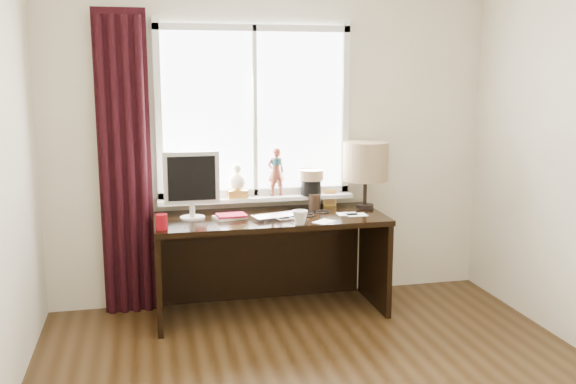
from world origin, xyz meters
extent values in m
cube|color=beige|center=(0.00, 2.00, 1.30)|extent=(3.50, 0.00, 2.60)
imported|color=silver|center=(-0.06, 1.55, 0.76)|extent=(0.41, 0.32, 0.03)
imported|color=white|center=(0.05, 1.33, 0.80)|extent=(0.14, 0.14, 0.11)
cylinder|color=maroon|center=(-0.89, 1.40, 0.80)|extent=(0.08, 0.08, 0.11)
cube|color=white|center=(-0.15, 1.99, 1.50)|extent=(1.40, 0.02, 1.30)
cube|color=silver|center=(-0.15, 1.96, 0.88)|extent=(1.50, 0.05, 0.05)
cube|color=silver|center=(-0.15, 1.96, 2.12)|extent=(1.50, 0.05, 0.05)
cube|color=silver|center=(-0.88, 1.96, 1.50)|extent=(0.05, 0.05, 1.40)
cube|color=silver|center=(0.57, 1.96, 1.50)|extent=(0.05, 0.05, 1.40)
cube|color=silver|center=(-0.15, 1.96, 1.50)|extent=(0.03, 0.05, 1.30)
cube|color=silver|center=(-0.15, 1.91, 0.83)|extent=(1.52, 0.18, 0.03)
cylinder|color=#430000|center=(-0.61, 1.90, 0.97)|extent=(0.14, 0.14, 0.24)
cube|color=gold|center=(-0.30, 1.90, 0.88)|extent=(0.15, 0.12, 0.06)
sphere|color=beige|center=(-0.30, 1.90, 0.97)|extent=(0.13, 0.13, 0.13)
sphere|color=beige|center=(-0.30, 1.90, 1.07)|extent=(0.07, 0.07, 0.07)
imported|color=brown|center=(0.01, 1.91, 1.04)|extent=(0.15, 0.11, 0.38)
cylinder|color=#1E4C51|center=(0.01, 1.90, 1.12)|extent=(0.10, 0.10, 0.05)
cylinder|color=black|center=(0.28, 1.87, 0.91)|extent=(0.16, 0.16, 0.12)
cylinder|color=#8C6B4C|center=(0.28, 1.87, 1.01)|extent=(0.20, 0.20, 0.08)
cube|color=black|center=(-1.13, 1.92, 1.12)|extent=(0.38, 0.05, 2.25)
cylinder|color=black|center=(-1.27, 1.89, 1.10)|extent=(0.06, 0.06, 2.20)
cylinder|color=black|center=(-1.18, 1.89, 1.10)|extent=(0.06, 0.06, 2.20)
cylinder|color=black|center=(-1.09, 1.89, 1.10)|extent=(0.06, 0.06, 2.20)
cylinder|color=black|center=(-1.00, 1.89, 1.10)|extent=(0.06, 0.06, 2.20)
cube|color=black|center=(-0.10, 1.63, 0.73)|extent=(1.70, 0.70, 0.04)
cube|color=black|center=(-0.93, 1.63, 0.35)|extent=(0.04, 0.64, 0.71)
cube|color=black|center=(0.73, 1.63, 0.35)|extent=(0.04, 0.64, 0.71)
cube|color=black|center=(-0.10, 1.97, 0.35)|extent=(1.60, 0.03, 0.71)
cylinder|color=beige|center=(-0.67, 1.68, 0.76)|extent=(0.18, 0.18, 0.01)
cylinder|color=beige|center=(-0.67, 1.68, 0.81)|extent=(0.04, 0.04, 0.10)
cube|color=beige|center=(-0.67, 1.68, 1.05)|extent=(0.40, 0.04, 0.38)
cube|color=black|center=(-0.67, 1.65, 1.05)|extent=(0.34, 0.01, 0.32)
cube|color=beige|center=(-0.40, 1.62, 0.76)|extent=(0.25, 0.21, 0.02)
cube|color=maroon|center=(-0.39, 1.61, 0.78)|extent=(0.22, 0.17, 0.01)
cylinder|color=black|center=(0.29, 1.80, 0.81)|extent=(0.09, 0.09, 0.12)
cylinder|color=black|center=(0.27, 1.81, 0.86)|extent=(0.01, 0.01, 0.22)
cylinder|color=black|center=(0.30, 1.79, 0.84)|extent=(0.01, 0.01, 0.19)
cylinder|color=black|center=(0.29, 1.81, 0.88)|extent=(0.01, 0.01, 0.25)
cylinder|color=black|center=(0.30, 1.81, 0.83)|extent=(0.01, 0.01, 0.17)
cube|color=gold|center=(0.44, 1.89, 0.81)|extent=(0.10, 0.03, 0.13)
cube|color=#996633|center=(0.44, 1.88, 0.81)|extent=(0.08, 0.02, 0.10)
cylinder|color=black|center=(0.68, 1.75, 0.77)|extent=(0.14, 0.14, 0.03)
cylinder|color=black|center=(0.68, 1.75, 0.89)|extent=(0.03, 0.03, 0.22)
cylinder|color=#9F7D5E|center=(0.68, 1.75, 1.12)|extent=(0.35, 0.35, 0.30)
cube|color=white|center=(0.54, 1.53, 0.75)|extent=(0.15, 0.11, 0.00)
cube|color=white|center=(0.48, 1.57, 0.75)|extent=(0.16, 0.12, 0.00)
cube|color=white|center=(0.24, 1.36, 0.75)|extent=(0.19, 0.18, 0.00)
torus|color=black|center=(0.16, 1.59, 0.75)|extent=(0.18, 0.18, 0.01)
torus|color=black|center=(0.32, 1.68, 0.75)|extent=(0.15, 0.15, 0.01)
torus|color=black|center=(0.20, 1.69, 0.75)|extent=(0.13, 0.13, 0.01)
camera|label=1|loc=(-1.00, -2.91, 1.80)|focal=40.00mm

